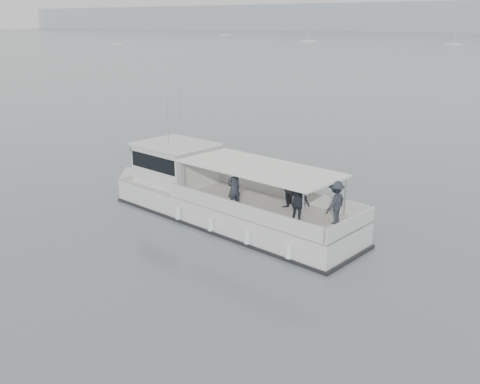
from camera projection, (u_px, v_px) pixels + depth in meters
The scene contains 2 objects.
ground at pixel (259, 215), 26.75m from camera, with size 1400.00×1400.00×0.00m, color slate.
tour_boat at pixel (212, 196), 26.40m from camera, with size 15.20×5.72×6.32m.
Camera 1 is at (13.00, -21.53, 9.23)m, focal length 40.00 mm.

